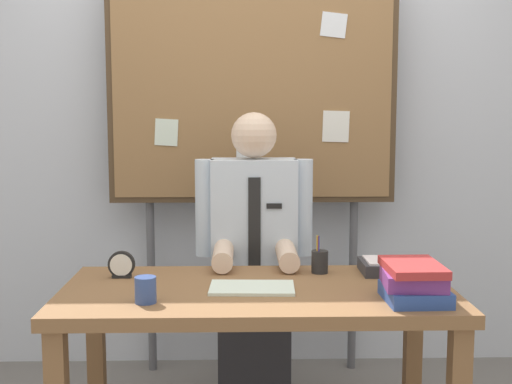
{
  "coord_description": "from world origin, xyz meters",
  "views": [
    {
      "loc": [
        -0.06,
        -2.5,
        1.42
      ],
      "look_at": [
        0.0,
        0.18,
        1.09
      ],
      "focal_mm": 46.79,
      "sensor_mm": 36.0,
      "label": 1
    }
  ],
  "objects_px": {
    "person": "(254,271)",
    "coffee_mug": "(146,290)",
    "pen_holder": "(320,261)",
    "paper_tray": "(392,266)",
    "book_stack": "(414,282)",
    "open_notebook": "(252,288)",
    "desk_clock": "(121,266)",
    "bulletin_board": "(252,88)",
    "desk": "(257,312)"
  },
  "relations": [
    {
      "from": "desk_clock",
      "to": "pen_holder",
      "type": "distance_m",
      "value": 0.82
    },
    {
      "from": "coffee_mug",
      "to": "book_stack",
      "type": "bearing_deg",
      "value": -0.1
    },
    {
      "from": "person",
      "to": "desk",
      "type": "bearing_deg",
      "value": -90.0
    },
    {
      "from": "person",
      "to": "open_notebook",
      "type": "xyz_separation_m",
      "value": [
        -0.02,
        -0.62,
        0.09
      ]
    },
    {
      "from": "coffee_mug",
      "to": "desk",
      "type": "bearing_deg",
      "value": 25.3
    },
    {
      "from": "desk_clock",
      "to": "coffee_mug",
      "type": "bearing_deg",
      "value": -67.6
    },
    {
      "from": "coffee_mug",
      "to": "person",
      "type": "bearing_deg",
      "value": 62.97
    },
    {
      "from": "pen_holder",
      "to": "paper_tray",
      "type": "distance_m",
      "value": 0.31
    },
    {
      "from": "person",
      "to": "bulletin_board",
      "type": "distance_m",
      "value": 0.96
    },
    {
      "from": "person",
      "to": "coffee_mug",
      "type": "distance_m",
      "value": 0.89
    },
    {
      "from": "person",
      "to": "book_stack",
      "type": "xyz_separation_m",
      "value": [
        0.56,
        -0.79,
        0.15
      ]
    },
    {
      "from": "person",
      "to": "bulletin_board",
      "type": "bearing_deg",
      "value": 89.97
    },
    {
      "from": "book_stack",
      "to": "desk_clock",
      "type": "xyz_separation_m",
      "value": [
        -1.11,
        0.36,
        -0.02
      ]
    },
    {
      "from": "desk",
      "to": "bulletin_board",
      "type": "relative_size",
      "value": 0.69
    },
    {
      "from": "bulletin_board",
      "to": "book_stack",
      "type": "height_order",
      "value": "bulletin_board"
    },
    {
      "from": "bulletin_board",
      "to": "coffee_mug",
      "type": "relative_size",
      "value": 22.99
    },
    {
      "from": "bulletin_board",
      "to": "paper_tray",
      "type": "distance_m",
      "value": 1.22
    },
    {
      "from": "bulletin_board",
      "to": "coffee_mug",
      "type": "xyz_separation_m",
      "value": [
        -0.4,
        -1.18,
        -0.74
      ]
    },
    {
      "from": "desk",
      "to": "coffee_mug",
      "type": "bearing_deg",
      "value": -154.7
    },
    {
      "from": "person",
      "to": "coffee_mug",
      "type": "bearing_deg",
      "value": -117.03
    },
    {
      "from": "person",
      "to": "pen_holder",
      "type": "height_order",
      "value": "person"
    },
    {
      "from": "desk",
      "to": "book_stack",
      "type": "distance_m",
      "value": 0.61
    },
    {
      "from": "bulletin_board",
      "to": "desk_clock",
      "type": "bearing_deg",
      "value": -123.85
    },
    {
      "from": "desk",
      "to": "book_stack",
      "type": "xyz_separation_m",
      "value": [
        0.56,
        -0.19,
        0.17
      ]
    },
    {
      "from": "desk",
      "to": "paper_tray",
      "type": "height_order",
      "value": "paper_tray"
    },
    {
      "from": "desk_clock",
      "to": "open_notebook",
      "type": "bearing_deg",
      "value": -19.89
    },
    {
      "from": "bulletin_board",
      "to": "book_stack",
      "type": "bearing_deg",
      "value": -64.82
    },
    {
      "from": "open_notebook",
      "to": "desk_clock",
      "type": "relative_size",
      "value": 2.94
    },
    {
      "from": "pen_holder",
      "to": "desk",
      "type": "bearing_deg",
      "value": -139.2
    },
    {
      "from": "person",
      "to": "open_notebook",
      "type": "distance_m",
      "value": 0.62
    },
    {
      "from": "desk",
      "to": "open_notebook",
      "type": "relative_size",
      "value": 4.68
    },
    {
      "from": "open_notebook",
      "to": "paper_tray",
      "type": "relative_size",
      "value": 1.24
    },
    {
      "from": "person",
      "to": "book_stack",
      "type": "bearing_deg",
      "value": -54.77
    },
    {
      "from": "person",
      "to": "open_notebook",
      "type": "height_order",
      "value": "person"
    },
    {
      "from": "bulletin_board",
      "to": "paper_tray",
      "type": "height_order",
      "value": "bulletin_board"
    },
    {
      "from": "pen_holder",
      "to": "person",
      "type": "bearing_deg",
      "value": 126.41
    },
    {
      "from": "person",
      "to": "paper_tray",
      "type": "height_order",
      "value": "person"
    },
    {
      "from": "book_stack",
      "to": "pen_holder",
      "type": "height_order",
      "value": "pen_holder"
    },
    {
      "from": "coffee_mug",
      "to": "paper_tray",
      "type": "height_order",
      "value": "coffee_mug"
    },
    {
      "from": "desk",
      "to": "coffee_mug",
      "type": "relative_size",
      "value": 15.96
    },
    {
      "from": "bulletin_board",
      "to": "desk_clock",
      "type": "relative_size",
      "value": 19.8
    },
    {
      "from": "desk",
      "to": "desk_clock",
      "type": "bearing_deg",
      "value": 162.66
    },
    {
      "from": "coffee_mug",
      "to": "paper_tray",
      "type": "xyz_separation_m",
      "value": [
        0.97,
        0.42,
        -0.02
      ]
    },
    {
      "from": "bulletin_board",
      "to": "pen_holder",
      "type": "distance_m",
      "value": 1.1
    },
    {
      "from": "open_notebook",
      "to": "coffee_mug",
      "type": "xyz_separation_m",
      "value": [
        -0.38,
        -0.17,
        0.04
      ]
    },
    {
      "from": "pen_holder",
      "to": "paper_tray",
      "type": "height_order",
      "value": "pen_holder"
    },
    {
      "from": "book_stack",
      "to": "desk_clock",
      "type": "bearing_deg",
      "value": 161.84
    },
    {
      "from": "bulletin_board",
      "to": "open_notebook",
      "type": "relative_size",
      "value": 6.74
    },
    {
      "from": "desk_clock",
      "to": "coffee_mug",
      "type": "height_order",
      "value": "desk_clock"
    },
    {
      "from": "bulletin_board",
      "to": "book_stack",
      "type": "relative_size",
      "value": 7.75
    }
  ]
}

